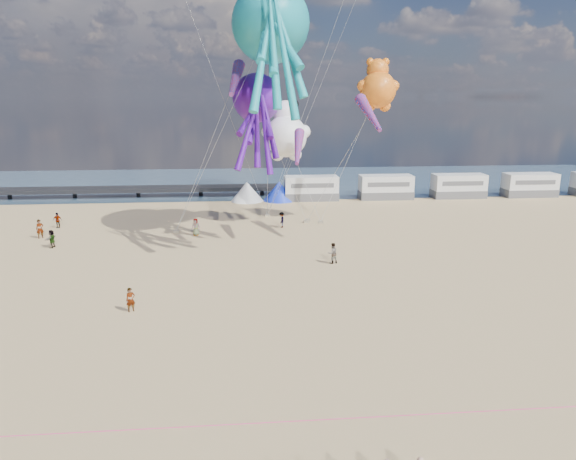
% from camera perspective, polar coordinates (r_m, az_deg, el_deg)
% --- Properties ---
extents(ground, '(120.00, 120.00, 0.00)m').
position_cam_1_polar(ground, '(26.04, 0.72, -14.15)').
color(ground, '#D4B37A').
rests_on(ground, ground).
extents(water, '(120.00, 120.00, 0.00)m').
position_cam_1_polar(water, '(78.76, -3.19, 5.41)').
color(water, '#324A5F').
rests_on(water, ground).
extents(pier, '(60.00, 3.00, 0.50)m').
position_cam_1_polar(pier, '(72.44, -25.69, 3.98)').
color(pier, black).
rests_on(pier, ground).
extents(motorhome_0, '(6.60, 2.50, 3.00)m').
position_cam_1_polar(motorhome_0, '(64.22, 2.59, 4.67)').
color(motorhome_0, silver).
rests_on(motorhome_0, ground).
extents(motorhome_1, '(6.60, 2.50, 3.00)m').
position_cam_1_polar(motorhome_1, '(66.11, 10.81, 4.72)').
color(motorhome_1, silver).
rests_on(motorhome_1, ground).
extents(motorhome_2, '(6.60, 2.50, 3.00)m').
position_cam_1_polar(motorhome_2, '(69.27, 18.43, 4.67)').
color(motorhome_2, silver).
rests_on(motorhome_2, ground).
extents(motorhome_3, '(6.60, 2.50, 3.00)m').
position_cam_1_polar(motorhome_3, '(73.53, 25.27, 4.56)').
color(motorhome_3, silver).
rests_on(motorhome_3, ground).
extents(tent_white, '(4.00, 4.00, 2.40)m').
position_cam_1_polar(tent_white, '(63.74, -4.58, 4.29)').
color(tent_white, white).
rests_on(tent_white, ground).
extents(tent_blue, '(4.00, 4.00, 2.40)m').
position_cam_1_polar(tent_blue, '(63.88, -0.98, 4.36)').
color(tent_blue, '#1933CC').
rests_on(tent_blue, ground).
extents(rope_line, '(34.00, 0.03, 0.03)m').
position_cam_1_polar(rope_line, '(21.80, 2.08, -20.40)').
color(rope_line, '#F2338C').
rests_on(rope_line, ground).
extents(standing_person, '(0.64, 0.56, 1.48)m').
position_cam_1_polar(standing_person, '(32.39, -17.09, -7.42)').
color(standing_person, tan).
rests_on(standing_person, ground).
extents(beachgoer_0, '(0.65, 0.49, 1.60)m').
position_cam_1_polar(beachgoer_0, '(48.46, -10.21, 0.35)').
color(beachgoer_0, '#7F6659').
rests_on(beachgoer_0, ground).
extents(beachgoer_1, '(0.93, 0.77, 1.63)m').
position_cam_1_polar(beachgoer_1, '(39.79, 4.97, -2.58)').
color(beachgoer_1, '#7F6659').
rests_on(beachgoer_1, ground).
extents(beachgoer_2, '(0.73, 0.86, 1.55)m').
position_cam_1_polar(beachgoer_2, '(50.55, -0.71, 1.14)').
color(beachgoer_2, '#7F6659').
rests_on(beachgoer_2, ground).
extents(beachgoer_3, '(1.06, 0.69, 1.54)m').
position_cam_1_polar(beachgoer_3, '(55.30, -24.25, 1.00)').
color(beachgoer_3, '#7F6659').
rests_on(beachgoer_3, ground).
extents(beachgoer_4, '(0.57, 0.97, 1.55)m').
position_cam_1_polar(beachgoer_4, '(48.22, -24.77, -0.89)').
color(beachgoer_4, '#7F6659').
rests_on(beachgoer_4, ground).
extents(beachgoer_5, '(1.67, 1.17, 1.74)m').
position_cam_1_polar(beachgoer_5, '(51.88, -25.85, 0.11)').
color(beachgoer_5, '#7F6659').
rests_on(beachgoer_5, ground).
extents(sandbag_a, '(0.50, 0.35, 0.22)m').
position_cam_1_polar(sandbag_a, '(49.99, -12.32, -0.14)').
color(sandbag_a, gray).
rests_on(sandbag_a, ground).
extents(sandbag_b, '(0.50, 0.35, 0.22)m').
position_cam_1_polar(sandbag_b, '(52.70, 2.03, 0.94)').
color(sandbag_b, gray).
rests_on(sandbag_b, ground).
extents(sandbag_c, '(0.50, 0.35, 0.22)m').
position_cam_1_polar(sandbag_c, '(52.55, 3.65, 0.88)').
color(sandbag_c, gray).
rests_on(sandbag_c, ground).
extents(sandbag_d, '(0.50, 0.35, 0.22)m').
position_cam_1_polar(sandbag_d, '(53.34, 2.20, 1.11)').
color(sandbag_d, gray).
rests_on(sandbag_d, ground).
extents(sandbag_e, '(0.50, 0.35, 0.22)m').
position_cam_1_polar(sandbag_e, '(55.55, -2.32, 1.65)').
color(sandbag_e, gray).
rests_on(sandbag_e, ground).
extents(kite_octopus_teal, '(7.78, 12.30, 13.03)m').
position_cam_1_polar(kite_octopus_teal, '(45.20, -1.97, 21.94)').
color(kite_octopus_teal, teal).
extents(kite_octopus_purple, '(4.52, 9.74, 10.93)m').
position_cam_1_polar(kite_octopus_purple, '(49.08, -3.49, 14.44)').
color(kite_octopus_purple, '#4F0F97').
extents(kite_panda, '(6.30, 6.15, 6.88)m').
position_cam_1_polar(kite_panda, '(50.27, -0.21, 10.37)').
color(kite_panda, white).
extents(kite_teddy_orange, '(5.23, 5.09, 5.84)m').
position_cam_1_polar(kite_teddy_orange, '(50.81, 9.97, 15.08)').
color(kite_teddy_orange, orange).
extents(windsock_left, '(1.77, 7.79, 7.73)m').
position_cam_1_polar(windsock_left, '(45.89, -5.86, 16.38)').
color(windsock_left, red).
extents(windsock_mid, '(1.56, 5.75, 5.68)m').
position_cam_1_polar(windsock_mid, '(44.43, 9.06, 12.63)').
color(windsock_mid, red).
extents(windsock_right, '(1.62, 4.87, 4.79)m').
position_cam_1_polar(windsock_right, '(44.21, 1.14, 9.17)').
color(windsock_right, red).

